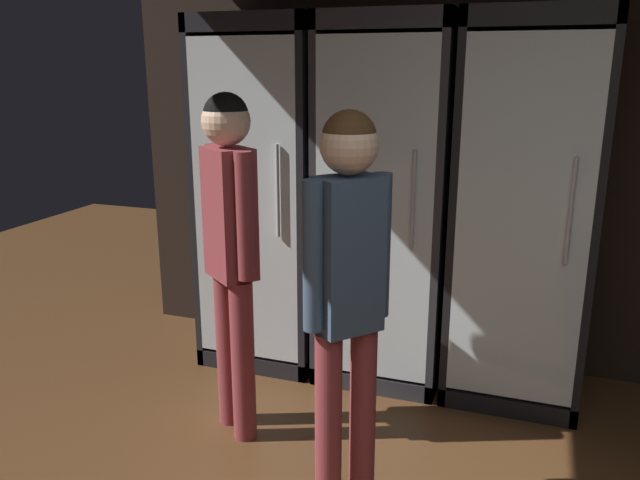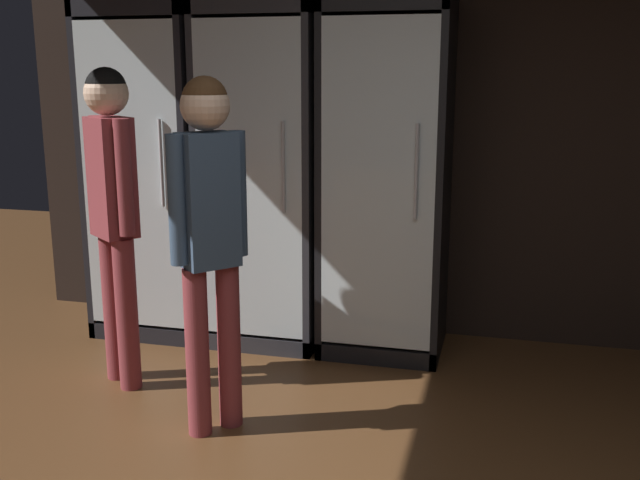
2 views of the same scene
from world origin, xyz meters
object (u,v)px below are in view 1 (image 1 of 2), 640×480
object	(u,v)px
cooler_left	(389,206)
cooler_center	(524,217)
shopper_near	(230,233)
cooler_far_left	(270,198)
shopper_far	(348,276)

from	to	relation	value
cooler_left	cooler_center	xyz separation A→B (m)	(0.73, 0.00, -0.01)
shopper_near	cooler_far_left	bearing A→B (deg)	102.27
cooler_far_left	cooler_center	size ratio (longest dim) A/B	1.00
cooler_far_left	shopper_near	world-z (taller)	cooler_far_left
cooler_left	cooler_center	size ratio (longest dim) A/B	1.00
cooler_center	shopper_near	world-z (taller)	cooler_center
shopper_far	shopper_near	bearing A→B (deg)	151.43
cooler_far_left	shopper_near	bearing A→B (deg)	-77.73
cooler_left	shopper_near	world-z (taller)	cooler_left
shopper_near	shopper_far	size ratio (longest dim) A/B	1.02
cooler_far_left	cooler_center	world-z (taller)	same
cooler_far_left	cooler_left	world-z (taller)	same
cooler_center	shopper_near	xyz separation A→B (m)	(-1.26, -0.89, 0.03)
shopper_near	shopper_far	world-z (taller)	shopper_near
shopper_near	shopper_far	xyz separation A→B (m)	(0.68, -0.37, -0.02)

